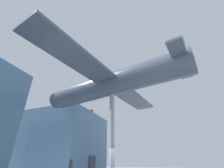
{
  "coord_description": "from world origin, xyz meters",
  "views": [
    {
      "loc": [
        -11.73,
        -4.45,
        1.65
      ],
      "look_at": [
        0.0,
        0.0,
        8.13
      ],
      "focal_mm": 24.0,
      "sensor_mm": 36.0,
      "label": 1
    }
  ],
  "objects": [
    {
      "name": "support_pylon_central",
      "position": [
        0.0,
        0.0,
        3.53
      ],
      "size": [
        0.4,
        0.4,
        7.06
      ],
      "color": "#999EA3",
      "rests_on": "ground_plane"
    },
    {
      "name": "glass_pavilion_right",
      "position": [
        8.61,
        13.57,
        4.16
      ],
      "size": [
        10.32,
        14.9,
        8.91
      ],
      "color": "slate",
      "rests_on": "ground_plane"
    },
    {
      "name": "suspended_airplane",
      "position": [
        0.04,
        0.19,
        8.14
      ],
      "size": [
        17.1,
        15.32,
        3.48
      ],
      "rotation": [
        0.0,
        0.0,
        -0.21
      ],
      "color": "#4C5666",
      "rests_on": "support_pylon_central"
    }
  ]
}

